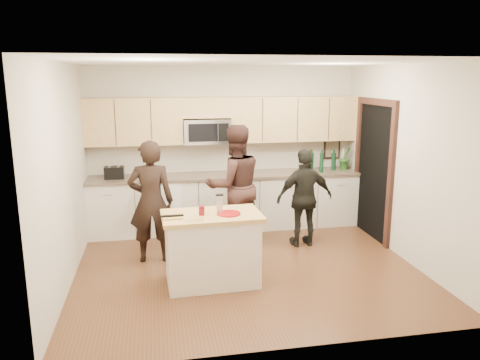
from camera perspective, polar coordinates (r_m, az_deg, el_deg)
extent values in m
plane|color=#57311E|center=(6.47, 0.76, -10.50)|extent=(4.50, 4.50, 0.00)
cube|color=#BEB4A2|center=(8.01, -2.01, 4.04)|extent=(4.50, 0.02, 2.70)
cube|color=#BEB4A2|center=(4.18, 6.19, -3.92)|extent=(4.50, 0.02, 2.70)
cube|color=#BEB4A2|center=(6.05, -20.58, 0.48)|extent=(0.02, 4.00, 2.70)
cube|color=#BEB4A2|center=(6.87, 19.55, 1.90)|extent=(0.02, 4.00, 2.70)
cube|color=white|center=(5.96, 0.84, 14.16)|extent=(4.50, 4.00, 0.02)
cube|color=beige|center=(7.90, -1.63, -2.76)|extent=(4.50, 0.62, 0.90)
cube|color=#725F4C|center=(7.78, -1.64, 0.57)|extent=(4.50, 0.66, 0.04)
cube|color=tan|center=(7.71, -12.84, 6.97)|extent=(1.55, 0.33, 0.75)
cube|color=tan|center=(8.05, 6.44, 7.42)|extent=(2.17, 0.33, 0.75)
cube|color=tan|center=(7.74, -4.16, 8.82)|extent=(0.78, 0.33, 0.33)
cube|color=silver|center=(7.74, -4.09, 5.96)|extent=(0.76, 0.40, 0.40)
cube|color=black|center=(7.53, -4.52, 5.77)|extent=(0.47, 0.01, 0.29)
cube|color=black|center=(7.57, -2.02, 5.83)|extent=(0.17, 0.01, 0.29)
cube|color=black|center=(7.69, 16.00, 0.94)|extent=(0.02, 1.05, 2.10)
cube|color=black|center=(7.19, 17.89, 0.03)|extent=(0.06, 0.10, 2.10)
cube|color=black|center=(8.20, 14.12, 1.73)|extent=(0.06, 0.10, 2.10)
cube|color=black|center=(7.55, 16.38, 9.14)|extent=(0.06, 1.25, 0.10)
cube|color=black|center=(8.51, 11.13, 3.84)|extent=(0.30, 0.03, 0.38)
cube|color=tan|center=(8.50, 11.17, 3.82)|extent=(0.24, 0.00, 0.32)
cube|color=white|center=(7.44, -8.50, -1.85)|extent=(0.34, 0.01, 0.48)
cube|color=white|center=(7.68, -8.65, 0.39)|extent=(0.34, 0.60, 0.01)
cube|color=beige|center=(5.84, -3.42, -8.60)|extent=(1.13, 0.68, 0.85)
cube|color=tan|center=(5.70, -3.48, -4.38)|extent=(1.22, 0.74, 0.05)
cylinder|color=maroon|center=(5.67, -1.39, -4.11)|extent=(0.29, 0.29, 0.02)
cube|color=silver|center=(5.66, -2.50, -2.94)|extent=(0.07, 0.05, 0.21)
cube|color=black|center=(5.63, -2.52, -1.83)|extent=(0.09, 0.05, 0.02)
cylinder|color=maroon|center=(5.64, -4.70, -3.74)|extent=(0.07, 0.07, 0.11)
cube|color=tan|center=(5.57, -8.24, -4.50)|extent=(0.24, 0.20, 0.02)
cube|color=black|center=(5.56, -8.31, -4.34)|extent=(0.28, 0.04, 0.02)
cube|color=silver|center=(5.41, -5.58, -4.82)|extent=(0.21, 0.03, 0.01)
cube|color=black|center=(7.68, -15.08, 0.87)|extent=(0.30, 0.20, 0.19)
cube|color=silver|center=(7.67, -15.64, 1.57)|extent=(0.03, 0.15, 0.00)
cube|color=silver|center=(7.66, -14.59, 1.62)|extent=(0.03, 0.15, 0.00)
cylinder|color=black|center=(8.15, 8.71, 2.44)|extent=(0.08, 0.08, 0.37)
cylinder|color=#322009|center=(8.17, 8.57, 2.45)|extent=(0.08, 0.08, 0.36)
cylinder|color=#A9A684|center=(8.12, 9.90, 2.28)|extent=(0.06, 0.06, 0.35)
cylinder|color=black|center=(8.25, 11.34, 2.43)|extent=(0.08, 0.08, 0.36)
cylinder|color=#A9A684|center=(8.44, 12.46, 2.59)|extent=(0.07, 0.07, 0.36)
cylinder|color=black|center=(7.99, 9.92, 2.29)|extent=(0.07, 0.07, 0.39)
imported|color=#2F6829|center=(8.35, 12.71, 2.70)|extent=(0.28, 0.25, 0.42)
imported|color=black|center=(6.52, -10.79, -2.61)|extent=(0.64, 0.44, 1.70)
imported|color=#311C18|center=(7.02, -0.65, -0.73)|extent=(1.00, 0.84, 1.84)
imported|color=black|center=(7.09, 7.89, -2.19)|extent=(0.89, 0.42, 1.49)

